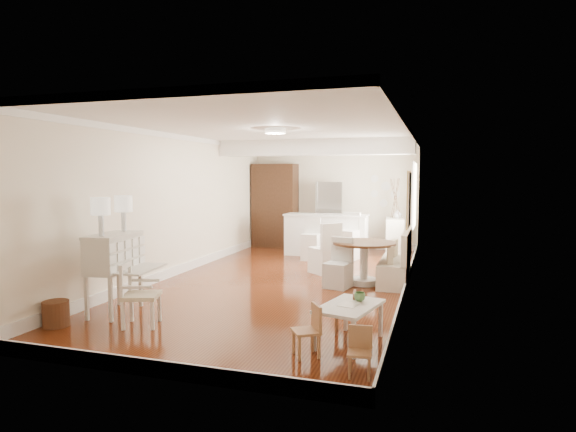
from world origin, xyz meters
The scene contains 20 objects.
room centered at (0.04, 0.32, 1.98)m, with size 9.00×9.04×2.82m.
secretary_bureau centered at (-1.70, -2.71, 0.58)m, with size 0.91×0.92×1.16m, color silver.
gustavian_armchair centered at (-0.99, -3.11, 0.42)m, with size 0.48×0.48×0.84m, color white.
wicker_basket centered at (-2.05, -3.47, 0.17)m, with size 0.34×0.34×0.34m, color #58311B.
kids_table centered at (1.76, -2.96, 0.23)m, with size 0.56×0.93×0.47m, color white.
kids_chair_a centered at (1.38, -3.51, 0.29)m, with size 0.28×0.28×0.58m, color tan.
kids_chair_b centered at (1.64, -2.62, 0.27)m, with size 0.27×0.27×0.55m, color #A06B48.
kids_chair_c centered at (2.02, -3.86, 0.25)m, with size 0.24×0.24×0.50m, color #A7734C.
banquette centered at (1.99, 0.50, 0.49)m, with size 0.52×1.60×0.98m, color silver.
dining_table centered at (1.46, 0.20, 0.39)m, with size 1.15×1.15×0.78m, color #4E2E19.
slip_chair_near centered at (1.06, -0.19, 0.44)m, with size 0.42×0.44×0.88m, color silver.
slip_chair_far centered at (0.55, 0.98, 0.52)m, with size 0.49×0.51×1.04m, color white.
breakfast_counter centered at (0.10, 3.10, 0.52)m, with size 2.05×0.65×1.03m, color white.
bar_stool_left centered at (-0.10, 2.37, 0.49)m, with size 0.39×0.39×0.99m, color white.
bar_stool_right centered at (0.72, 2.71, 0.55)m, with size 0.44×0.44×1.11m, color silver.
pantry_cabinet centered at (-1.60, 4.18, 1.15)m, with size 1.20×0.60×2.30m, color #381E11.
fridge centered at (0.30, 4.15, 0.90)m, with size 0.75×0.65×1.80m, color silver.
sideboard centered at (1.72, 3.68, 0.46)m, with size 0.43×0.97×0.93m, color white.
pencil_cup centered at (1.85, -2.76, 0.52)m, with size 0.13×0.13×0.11m, color #589154.
branch_vase centered at (1.78, 3.73, 1.03)m, with size 0.21×0.21×0.21m, color silver.
Camera 1 is at (2.72, -8.48, 1.98)m, focal length 30.00 mm.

